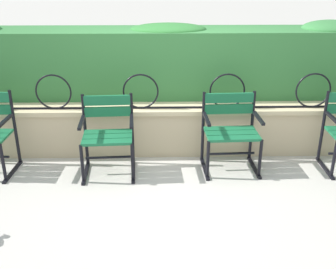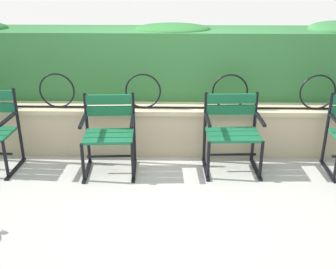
{
  "view_description": "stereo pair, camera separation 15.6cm",
  "coord_description": "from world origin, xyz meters",
  "views": [
    {
      "loc": [
        -0.07,
        -3.75,
        2.2
      ],
      "look_at": [
        0.0,
        0.15,
        0.55
      ],
      "focal_mm": 44.07,
      "sensor_mm": 36.0,
      "label": 1
    },
    {
      "loc": [
        0.08,
        -3.75,
        2.2
      ],
      "look_at": [
        0.0,
        0.15,
        0.55
      ],
      "focal_mm": 44.07,
      "sensor_mm": 36.0,
      "label": 2
    }
  ],
  "objects": [
    {
      "name": "hedge_row",
      "position": [
        -0.03,
        1.44,
        1.03
      ],
      "size": [
        8.08,
        0.68,
        0.93
      ],
      "color": "#387A3D",
      "rests_on": "stone_wall"
    },
    {
      "name": "iron_arch_fence",
      "position": [
        -0.26,
        0.85,
        0.77
      ],
      "size": [
        7.69,
        0.02,
        0.42
      ],
      "color": "black",
      "rests_on": "stone_wall"
    },
    {
      "name": "ground_plane",
      "position": [
        0.0,
        0.0,
        0.0
      ],
      "size": [
        60.0,
        60.0,
        0.0
      ],
      "primitive_type": "plane",
      "color": "#BCB7AD"
    },
    {
      "name": "park_chair_centre_right",
      "position": [
        0.71,
        0.5,
        0.46
      ],
      "size": [
        0.63,
        0.54,
        0.85
      ],
      "color": "#19663D",
      "rests_on": "ground"
    },
    {
      "name": "stone_wall",
      "position": [
        0.0,
        0.92,
        0.3
      ],
      "size": [
        8.25,
        0.41,
        0.59
      ],
      "color": "#C6B289",
      "rests_on": "ground"
    },
    {
      "name": "park_chair_centre_left",
      "position": [
        -0.66,
        0.43,
        0.46
      ],
      "size": [
        0.6,
        0.55,
        0.86
      ],
      "color": "#19663D",
      "rests_on": "ground"
    }
  ]
}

